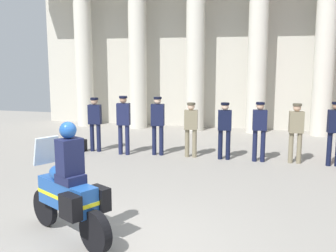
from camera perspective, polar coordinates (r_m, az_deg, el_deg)
The scene contains 12 objects.
ground_plane at distance 6.38m, azimuth -6.79°, elevation -16.88°, with size 28.00×28.00×0.00m, color gray.
colonnade_backdrop at distance 16.36m, azimuth 8.50°, elevation 11.21°, with size 16.32×1.58×6.20m.
officer_in_row_0 at distance 12.47m, azimuth -10.43°, elevation 0.86°, with size 0.40×0.26×1.68m.
officer_in_row_1 at distance 11.91m, azimuth -6.39°, elevation 0.82°, with size 0.40×0.26×1.77m.
officer_in_row_2 at distance 11.79m, azimuth -1.49°, elevation 0.73°, with size 0.40×0.26×1.75m.
officer_in_row_3 at distance 11.56m, azimuth 3.31°, elevation 0.11°, with size 0.40×0.26×1.60m.
officer_in_row_4 at distance 11.38m, azimuth 8.11°, elevation -0.02°, with size 0.40×0.26×1.63m.
officer_in_row_5 at distance 11.31m, azimuth 12.98°, elevation -0.10°, with size 0.40×0.26×1.67m.
officer_in_row_6 at distance 11.40m, azimuth 17.87°, elevation -0.31°, with size 0.40×0.26×1.66m.
officer_in_row_7 at distance 11.43m, azimuth 22.81°, elevation -0.33°, with size 0.40×0.26×1.73m.
motorcycle_with_rider at distance 6.49m, azimuth -13.93°, elevation -9.05°, with size 1.87×1.21×1.90m.
briefcase_on_ground at distance 12.68m, azimuth -12.00°, elevation -2.77°, with size 0.10×0.32×0.36m, color black.
Camera 1 is at (2.07, -5.33, 2.82)m, focal length 42.54 mm.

